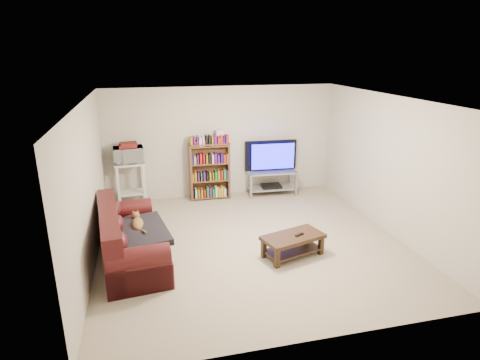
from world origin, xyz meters
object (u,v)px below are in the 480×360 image
object	(u,v)px
sofa	(127,243)
coffee_table	(293,242)
bookshelf	(210,170)
tv_stand	(271,179)

from	to	relation	value
sofa	coffee_table	size ratio (longest dim) A/B	1.99
coffee_table	sofa	bearing A→B (deg)	153.92
bookshelf	sofa	bearing A→B (deg)	-123.35
coffee_table	bookshelf	xyz separation A→B (m)	(-0.84, 2.87, 0.40)
sofa	tv_stand	world-z (taller)	sofa
tv_stand	bookshelf	world-z (taller)	bookshelf
sofa	tv_stand	size ratio (longest dim) A/B	1.91
coffee_table	bookshelf	distance (m)	3.02
coffee_table	bookshelf	world-z (taller)	bookshelf
coffee_table	bookshelf	bearing A→B (deg)	90.01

